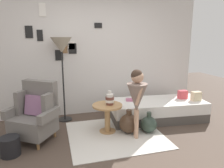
{
  "coord_description": "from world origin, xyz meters",
  "views": [
    {
      "loc": [
        -0.85,
        -2.62,
        1.68
      ],
      "look_at": [
        0.15,
        0.95,
        0.85
      ],
      "focal_mm": 33.95,
      "sensor_mm": 36.0,
      "label": 1
    }
  ],
  "objects_px": {
    "magazine_basket": "(10,146)",
    "daybed": "(157,110)",
    "demijohn_far": "(149,124)",
    "demijohn_near": "(129,123)",
    "armchair": "(35,114)",
    "vase_striped": "(110,99)",
    "side_table": "(107,113)",
    "book_on_daybed": "(131,100)",
    "person_child": "(137,95)",
    "floor_lamp": "(62,48)"
  },
  "relations": [
    {
      "from": "side_table",
      "to": "book_on_daybed",
      "type": "distance_m",
      "value": 0.78
    },
    {
      "from": "vase_striped",
      "to": "magazine_basket",
      "type": "relative_size",
      "value": 0.91
    },
    {
      "from": "armchair",
      "to": "vase_striped",
      "type": "bearing_deg",
      "value": -3.26
    },
    {
      "from": "book_on_daybed",
      "to": "daybed",
      "type": "bearing_deg",
      "value": -16.21
    },
    {
      "from": "book_on_daybed",
      "to": "demijohn_near",
      "type": "height_order",
      "value": "demijohn_near"
    },
    {
      "from": "side_table",
      "to": "demijohn_far",
      "type": "xyz_separation_m",
      "value": [
        0.7,
        -0.22,
        -0.21
      ]
    },
    {
      "from": "floor_lamp",
      "to": "demijohn_near",
      "type": "distance_m",
      "value": 1.9
    },
    {
      "from": "vase_striped",
      "to": "floor_lamp",
      "type": "height_order",
      "value": "floor_lamp"
    },
    {
      "from": "magazine_basket",
      "to": "daybed",
      "type": "bearing_deg",
      "value": 14.34
    },
    {
      "from": "armchair",
      "to": "person_child",
      "type": "height_order",
      "value": "person_child"
    },
    {
      "from": "daybed",
      "to": "magazine_basket",
      "type": "distance_m",
      "value": 2.78
    },
    {
      "from": "vase_striped",
      "to": "book_on_daybed",
      "type": "height_order",
      "value": "vase_striped"
    },
    {
      "from": "floor_lamp",
      "to": "magazine_basket",
      "type": "distance_m",
      "value": 1.95
    },
    {
      "from": "armchair",
      "to": "book_on_daybed",
      "type": "xyz_separation_m",
      "value": [
        1.84,
        0.4,
        -0.02
      ]
    },
    {
      "from": "book_on_daybed",
      "to": "vase_striped",
      "type": "bearing_deg",
      "value": -141.13
    },
    {
      "from": "demijohn_far",
      "to": "demijohn_near",
      "type": "bearing_deg",
      "value": 167.52
    },
    {
      "from": "armchair",
      "to": "demijohn_near",
      "type": "bearing_deg",
      "value": -7.31
    },
    {
      "from": "demijohn_near",
      "to": "book_on_daybed",
      "type": "bearing_deg",
      "value": 65.54
    },
    {
      "from": "vase_striped",
      "to": "armchair",
      "type": "bearing_deg",
      "value": 176.74
    },
    {
      "from": "daybed",
      "to": "magazine_basket",
      "type": "height_order",
      "value": "daybed"
    },
    {
      "from": "daybed",
      "to": "book_on_daybed",
      "type": "distance_m",
      "value": 0.58
    },
    {
      "from": "daybed",
      "to": "side_table",
      "type": "distance_m",
      "value": 1.2
    },
    {
      "from": "armchair",
      "to": "magazine_basket",
      "type": "height_order",
      "value": "armchair"
    },
    {
      "from": "daybed",
      "to": "person_child",
      "type": "relative_size",
      "value": 1.68
    },
    {
      "from": "side_table",
      "to": "floor_lamp",
      "type": "xyz_separation_m",
      "value": [
        -0.7,
        0.79,
        1.1
      ]
    },
    {
      "from": "demijohn_near",
      "to": "magazine_basket",
      "type": "height_order",
      "value": "demijohn_near"
    },
    {
      "from": "armchair",
      "to": "person_child",
      "type": "xyz_separation_m",
      "value": [
        1.62,
        -0.4,
        0.31
      ]
    },
    {
      "from": "book_on_daybed",
      "to": "magazine_basket",
      "type": "xyz_separation_m",
      "value": [
        -2.18,
        -0.84,
        -0.28
      ]
    },
    {
      "from": "book_on_daybed",
      "to": "demijohn_far",
      "type": "distance_m",
      "value": 0.73
    },
    {
      "from": "book_on_daybed",
      "to": "demijohn_near",
      "type": "distance_m",
      "value": 0.71
    },
    {
      "from": "daybed",
      "to": "demijohn_near",
      "type": "relative_size",
      "value": 4.55
    },
    {
      "from": "person_child",
      "to": "book_on_daybed",
      "type": "xyz_separation_m",
      "value": [
        0.22,
        0.8,
        -0.34
      ]
    },
    {
      "from": "armchair",
      "to": "book_on_daybed",
      "type": "height_order",
      "value": "armchair"
    },
    {
      "from": "floor_lamp",
      "to": "magazine_basket",
      "type": "relative_size",
      "value": 5.97
    },
    {
      "from": "demijohn_far",
      "to": "book_on_daybed",
      "type": "bearing_deg",
      "value": 96.22
    },
    {
      "from": "book_on_daybed",
      "to": "demijohn_far",
      "type": "bearing_deg",
      "value": -83.78
    },
    {
      "from": "demijohn_near",
      "to": "armchair",
      "type": "bearing_deg",
      "value": 172.69
    },
    {
      "from": "side_table",
      "to": "person_child",
      "type": "relative_size",
      "value": 0.45
    },
    {
      "from": "vase_striped",
      "to": "demijohn_far",
      "type": "relative_size",
      "value": 0.67
    },
    {
      "from": "side_table",
      "to": "magazine_basket",
      "type": "relative_size",
      "value": 1.9
    },
    {
      "from": "armchair",
      "to": "floor_lamp",
      "type": "distance_m",
      "value": 1.35
    },
    {
      "from": "person_child",
      "to": "demijohn_near",
      "type": "height_order",
      "value": "person_child"
    },
    {
      "from": "person_child",
      "to": "magazine_basket",
      "type": "height_order",
      "value": "person_child"
    },
    {
      "from": "armchair",
      "to": "demijohn_near",
      "type": "height_order",
      "value": "armchair"
    },
    {
      "from": "vase_striped",
      "to": "demijohn_near",
      "type": "bearing_deg",
      "value": -22.3
    },
    {
      "from": "demijohn_far",
      "to": "magazine_basket",
      "type": "height_order",
      "value": "demijohn_far"
    },
    {
      "from": "demijohn_far",
      "to": "magazine_basket",
      "type": "bearing_deg",
      "value": -175.96
    },
    {
      "from": "daybed",
      "to": "book_on_daybed",
      "type": "xyz_separation_m",
      "value": [
        -0.52,
        0.15,
        0.22
      ]
    },
    {
      "from": "person_child",
      "to": "demijohn_far",
      "type": "bearing_deg",
      "value": 22.57
    },
    {
      "from": "daybed",
      "to": "demijohn_near",
      "type": "xyz_separation_m",
      "value": [
        -0.8,
        -0.45,
        -0.02
      ]
    }
  ]
}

